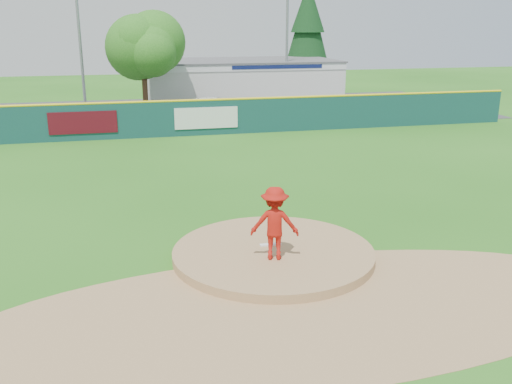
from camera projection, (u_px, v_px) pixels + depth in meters
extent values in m
plane|color=#286B19|center=(273.00, 258.00, 15.61)|extent=(120.00, 120.00, 0.00)
cylinder|color=#9E774C|center=(273.00, 258.00, 15.61)|extent=(5.50, 5.50, 0.50)
cube|color=white|center=(270.00, 244.00, 15.82)|extent=(0.60, 0.15, 0.04)
cylinder|color=#9E774C|center=(309.00, 309.00, 12.82)|extent=(15.40, 15.40, 0.01)
cube|color=#38383A|center=(173.00, 112.00, 40.75)|extent=(44.00, 16.00, 0.02)
imported|color=#AE170E|center=(275.00, 223.00, 14.68)|extent=(1.40, 1.04, 1.94)
imported|color=white|center=(214.00, 106.00, 39.36)|extent=(4.92, 3.59, 1.24)
cube|color=silver|center=(240.00, 81.00, 46.31)|extent=(15.00, 8.00, 3.20)
cube|color=white|center=(252.00, 67.00, 42.17)|extent=(15.00, 0.06, 0.55)
cube|color=#0F194C|center=(278.00, 67.00, 42.59)|extent=(7.00, 0.03, 0.28)
cube|color=#59595B|center=(240.00, 60.00, 45.84)|extent=(15.20, 8.20, 0.12)
cube|color=#510B15|center=(83.00, 123.00, 30.71)|extent=(3.60, 0.04, 1.20)
cube|color=white|center=(206.00, 118.00, 32.24)|extent=(3.60, 0.04, 1.20)
cube|color=#133E3D|center=(189.00, 118.00, 32.09)|extent=(40.00, 0.10, 2.00)
cylinder|color=yellow|center=(188.00, 101.00, 31.80)|extent=(40.00, 0.14, 0.14)
cylinder|color=#382314|center=(146.00, 99.00, 38.07)|extent=(0.36, 0.36, 2.60)
sphere|color=#387F23|center=(143.00, 48.00, 37.13)|extent=(5.60, 5.60, 5.60)
cylinder|color=#382314|center=(306.00, 84.00, 51.85)|extent=(0.40, 0.40, 1.60)
cone|color=#113A16|center=(308.00, 30.00, 50.50)|extent=(4.40, 4.40, 7.90)
cylinder|color=gray|center=(79.00, 33.00, 37.82)|extent=(0.20, 0.20, 11.00)
cylinder|color=gray|center=(287.00, 39.00, 43.23)|extent=(0.20, 0.20, 10.00)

